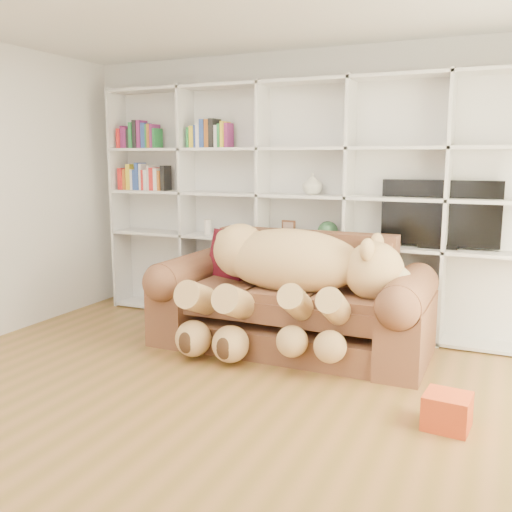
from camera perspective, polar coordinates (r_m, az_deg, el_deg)
The scene contains 14 objects.
floor at distance 3.85m, azimuth -7.41°, elevation -15.94°, with size 5.00×5.00×0.00m, color brown.
wall_back at distance 5.75m, azimuth 5.56°, elevation 6.62°, with size 5.00×0.02×2.70m, color silver.
bookshelf at distance 5.70m, azimuth 2.81°, elevation 6.19°, with size 4.43×0.35×2.40m.
sofa at distance 5.06m, azimuth 3.55°, elevation -4.97°, with size 2.38×1.03×1.00m.
teddy_bear at distance 4.79m, azimuth 3.16°, elevation -1.83°, with size 1.83×0.99×1.06m.
throw_pillow at distance 5.39m, azimuth -2.43°, elevation -0.03°, with size 0.47×0.15×0.47m, color #550E20.
gift_box at distance 3.86m, azimuth 18.56°, elevation -14.49°, with size 0.27×0.26×0.22m, color #C8421A.
tv at distance 5.34m, azimuth 17.94°, elevation 3.95°, with size 1.03×0.18×0.61m.
picture_frame at distance 5.66m, azimuth 3.27°, elevation 2.67°, with size 0.14×0.03×0.18m, color brown.
green_vase at distance 5.52m, azimuth 7.19°, elevation 2.45°, with size 0.20×0.20×0.20m, color #2E5A37.
figurine_tall at distance 6.04m, azimuth -4.84°, elevation 2.92°, with size 0.08×0.08×0.16m, color silver.
figurine_short at distance 5.90m, azimuth -2.23°, elevation 2.59°, with size 0.07×0.07×0.12m, color silver.
snow_globe at distance 5.87m, azimuth -1.58°, elevation 2.58°, with size 0.11×0.11×0.11m, color silver.
shelf_vase at distance 5.54m, azimuth 5.67°, elevation 7.18°, with size 0.19×0.19×0.20m, color beige.
Camera 1 is at (1.85, -2.93, 1.67)m, focal length 40.00 mm.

